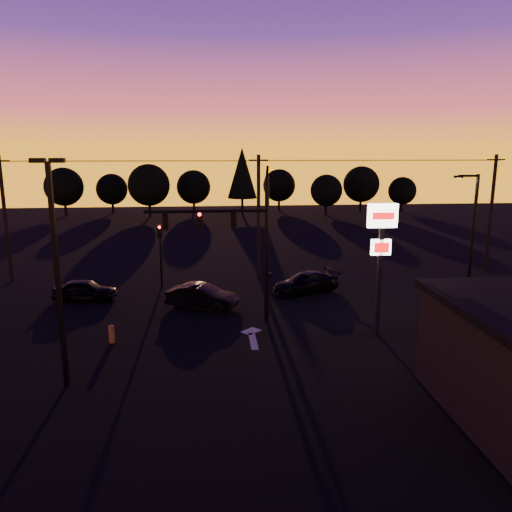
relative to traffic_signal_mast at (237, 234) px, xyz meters
The scene contains 25 objects.
ground 6.35m from the traffic_signal_mast, 88.59° to the right, with size 120.00×120.00×0.00m, color black.
lane_arrow 5.48m from the traffic_signal_mast, 75.57° to the right, with size 1.20×3.10×0.01m.
traffic_signal_mast is the anchor object (origin of this frame).
secondary_signal 9.19m from the traffic_signal_mast, 123.19° to the left, with size 0.30×0.31×4.35m.
parking_lot_light 10.19m from the traffic_signal_mast, 136.63° to the right, with size 1.25×0.30×9.14m.
pylon_sign 7.52m from the traffic_signal_mast, 19.36° to the right, with size 1.50×0.28×6.80m.
streetlight 14.10m from the traffic_signal_mast, ahead, with size 1.55×0.35×8.00m.
utility_pole_0 18.79m from the traffic_signal_mast, 147.82° to the left, with size 1.40×0.26×9.00m.
utility_pole_1 10.23m from the traffic_signal_mast, 78.16° to the left, with size 1.40×0.26×9.00m.
utility_pole_2 22.45m from the traffic_signal_mast, 26.47° to the left, with size 1.40×0.26×9.00m.
power_wires 10.85m from the traffic_signal_mast, 78.16° to the left, with size 36.00×1.22×0.07m.
bollard 8.24m from the traffic_signal_mast, 158.71° to the right, with size 0.29×0.29×0.87m, color #AA7B1F.
tree_0 50.96m from the traffic_signal_mast, 115.46° to the left, with size 5.36×5.36×6.74m.
tree_1 51.54m from the traffic_signal_mast, 107.98° to the left, with size 4.54×4.54×5.71m.
tree_2 45.11m from the traffic_signal_mast, 102.68° to the left, with size 5.77×5.78×7.26m.
tree_3 48.18m from the traffic_signal_mast, 94.65° to the left, with size 4.95×4.95×6.22m.
tree_4 45.12m from the traffic_signal_mast, 86.06° to the left, with size 4.18×4.18×9.50m.
tree_5 50.84m from the traffic_signal_mast, 79.69° to the left, with size 4.95×4.95×6.22m.
tree_6 46.55m from the traffic_signal_mast, 71.06° to the left, with size 4.54×4.54×5.71m.
tree_7 51.53m from the traffic_signal_mast, 65.83° to the left, with size 5.36×5.36×6.74m.
tree_8 53.43m from the traffic_signal_mast, 59.50° to the left, with size 4.12×4.12×5.19m.
car_left 11.42m from the traffic_signal_mast, 153.03° to the left, with size 1.58×3.93×1.34m, color black.
car_mid 5.38m from the traffic_signal_mast, 127.64° to the left, with size 1.51×4.32×1.42m, color black.
car_right 8.29m from the traffic_signal_mast, 47.41° to the left, with size 1.89×4.65×1.35m, color black.
suv_parked 14.16m from the traffic_signal_mast, 32.57° to the right, with size 2.48×5.38×1.49m, color black.
Camera 1 is at (-1.48, -22.43, 9.54)m, focal length 35.00 mm.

